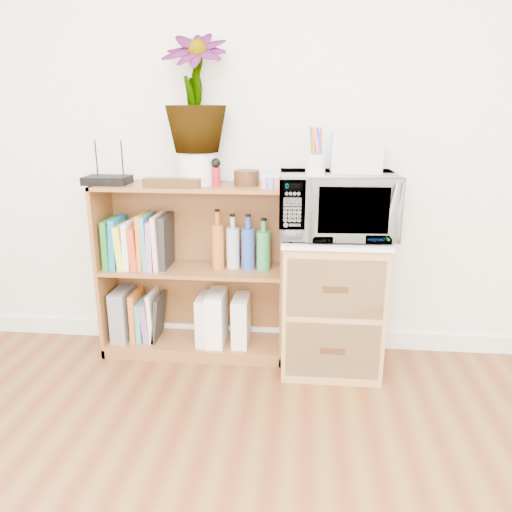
# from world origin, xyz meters

# --- Properties ---
(skirting_board) EXTENTS (4.00, 0.02, 0.10)m
(skirting_board) POSITION_xyz_m (0.00, 2.24, 0.05)
(skirting_board) COLOR white
(skirting_board) RESTS_ON ground
(bookshelf) EXTENTS (1.00, 0.30, 0.95)m
(bookshelf) POSITION_xyz_m (-0.35, 2.10, 0.47)
(bookshelf) COLOR brown
(bookshelf) RESTS_ON ground
(wicker_unit) EXTENTS (0.50, 0.45, 0.70)m
(wicker_unit) POSITION_xyz_m (0.40, 2.02, 0.35)
(wicker_unit) COLOR #9E7542
(wicker_unit) RESTS_ON ground
(microwave) EXTENTS (0.58, 0.41, 0.31)m
(microwave) POSITION_xyz_m (0.40, 2.02, 0.88)
(microwave) COLOR silver
(microwave) RESTS_ON wicker_unit
(pen_cup) EXTENTS (0.09, 0.09, 0.10)m
(pen_cup) POSITION_xyz_m (0.29, 1.91, 1.08)
(pen_cup) COLOR silver
(pen_cup) RESTS_ON microwave
(small_appliance) EXTENTS (0.24, 0.20, 0.19)m
(small_appliance) POSITION_xyz_m (0.48, 2.06, 1.12)
(small_appliance) COLOR silver
(small_appliance) RESTS_ON microwave
(router) EXTENTS (0.23, 0.16, 0.04)m
(router) POSITION_xyz_m (-0.78, 2.08, 0.97)
(router) COLOR black
(router) RESTS_ON bookshelf
(white_bowl) EXTENTS (0.13, 0.13, 0.03)m
(white_bowl) POSITION_xyz_m (-0.51, 2.07, 0.97)
(white_bowl) COLOR white
(white_bowl) RESTS_ON bookshelf
(plant_pot) EXTENTS (0.19, 0.19, 0.17)m
(plant_pot) POSITION_xyz_m (-0.31, 2.12, 1.03)
(plant_pot) COLOR white
(plant_pot) RESTS_ON bookshelf
(potted_plant) EXTENTS (0.32, 0.32, 0.57)m
(potted_plant) POSITION_xyz_m (-0.31, 2.12, 1.40)
(potted_plant) COLOR #457F33
(potted_plant) RESTS_ON plant_pot
(trinket_box) EXTENTS (0.28, 0.07, 0.05)m
(trinket_box) POSITION_xyz_m (-0.42, 2.00, 0.97)
(trinket_box) COLOR #38230F
(trinket_box) RESTS_ON bookshelf
(kokeshi_doll) EXTENTS (0.04, 0.04, 0.10)m
(kokeshi_doll) POSITION_xyz_m (-0.20, 2.06, 1.00)
(kokeshi_doll) COLOR maroon
(kokeshi_doll) RESTS_ON bookshelf
(wooden_bowl) EXTENTS (0.13, 0.13, 0.08)m
(wooden_bowl) POSITION_xyz_m (-0.06, 2.11, 0.99)
(wooden_bowl) COLOR #331E0E
(wooden_bowl) RESTS_ON bookshelf
(paint_jars) EXTENTS (0.12, 0.04, 0.06)m
(paint_jars) POSITION_xyz_m (0.07, 2.01, 0.98)
(paint_jars) COLOR pink
(paint_jars) RESTS_ON bookshelf
(file_box) EXTENTS (0.09, 0.23, 0.29)m
(file_box) POSITION_xyz_m (-0.76, 2.10, 0.21)
(file_box) COLOR slate
(file_box) RESTS_ON bookshelf
(magazine_holder_left) EXTENTS (0.09, 0.22, 0.27)m
(magazine_holder_left) POSITION_xyz_m (-0.28, 2.09, 0.20)
(magazine_holder_left) COLOR silver
(magazine_holder_left) RESTS_ON bookshelf
(magazine_holder_mid) EXTENTS (0.09, 0.23, 0.29)m
(magazine_holder_mid) POSITION_xyz_m (-0.22, 2.09, 0.22)
(magazine_holder_mid) COLOR white
(magazine_holder_mid) RESTS_ON bookshelf
(magazine_holder_right) EXTENTS (0.09, 0.22, 0.27)m
(magazine_holder_right) POSITION_xyz_m (-0.09, 2.09, 0.20)
(magazine_holder_right) COLOR silver
(magazine_holder_right) RESTS_ON bookshelf
(cookbooks) EXTENTS (0.34, 0.20, 0.29)m
(cookbooks) POSITION_xyz_m (-0.64, 2.10, 0.63)
(cookbooks) COLOR #1C6924
(cookbooks) RESTS_ON bookshelf
(liquor_bottles) EXTENTS (0.31, 0.07, 0.31)m
(liquor_bottles) POSITION_xyz_m (-0.09, 2.10, 0.64)
(liquor_bottles) COLOR #B85B22
(liquor_bottles) RESTS_ON bookshelf
(lower_books) EXTENTS (0.17, 0.19, 0.28)m
(lower_books) POSITION_xyz_m (-0.62, 2.10, 0.20)
(lower_books) COLOR #B95F20
(lower_books) RESTS_ON bookshelf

